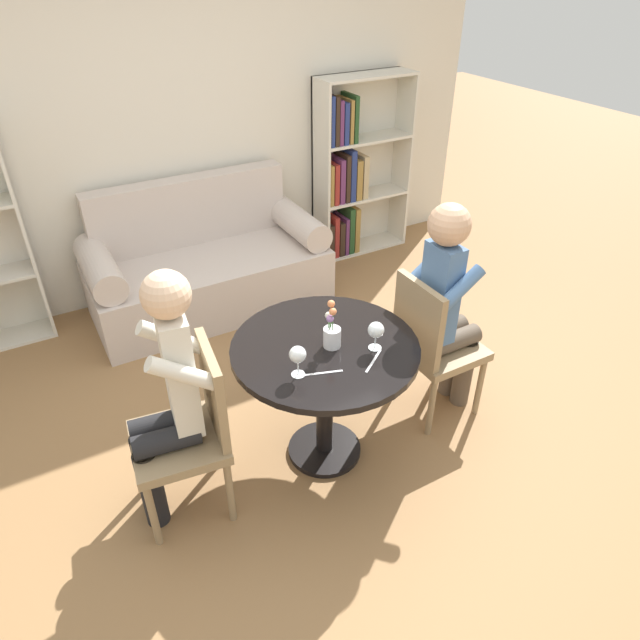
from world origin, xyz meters
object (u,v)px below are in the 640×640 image
at_px(wine_glass_left, 298,355).
at_px(flower_vase, 332,332).
at_px(couch, 207,267).
at_px(chair_right, 432,342).
at_px(person_right, 448,305).
at_px(person_left, 167,398).
at_px(chair_left, 192,427).
at_px(bookshelf_right, 350,174).
at_px(wine_glass_right, 376,331).

relative_size(wine_glass_left, flower_vase, 0.62).
relative_size(couch, chair_right, 1.91).
bearing_deg(person_right, person_left, 88.46).
distance_m(chair_right, person_right, 0.23).
xyz_separation_m(chair_left, flower_vase, (0.72, -0.04, 0.31)).
bearing_deg(chair_right, wine_glass_left, 98.58).
bearing_deg(person_right, bookshelf_right, -17.77).
xyz_separation_m(bookshelf_right, person_left, (-2.20, -2.01, -0.01)).
relative_size(bookshelf_right, wine_glass_left, 9.69).
relative_size(wine_glass_right, flower_vase, 0.59).
xyz_separation_m(wine_glass_left, wine_glass_right, (0.42, -0.00, -0.01)).
bearing_deg(wine_glass_left, chair_left, 161.54).
xyz_separation_m(chair_right, person_right, (0.08, 0.00, 0.22)).
bearing_deg(couch, chair_left, -111.43).
bearing_deg(person_right, wine_glass_right, 103.67).
height_order(couch, wine_glass_left, couch).
relative_size(chair_right, wine_glass_right, 6.17).
bearing_deg(chair_left, wine_glass_right, 87.26).
height_order(chair_right, flower_vase, flower_vase).
xyz_separation_m(chair_left, chair_right, (1.38, -0.02, 0.00)).
bearing_deg(wine_glass_left, bookshelf_right, 53.10).
bearing_deg(couch, person_left, -114.00).
relative_size(chair_left, person_left, 0.69).
relative_size(bookshelf_right, chair_left, 1.66).
bearing_deg(flower_vase, chair_right, 2.03).
height_order(person_left, wine_glass_right, person_left).
bearing_deg(flower_vase, wine_glass_left, -154.50).
xyz_separation_m(bookshelf_right, chair_right, (-0.73, -2.05, -0.21)).
xyz_separation_m(bookshelf_right, wine_glass_left, (-1.64, -2.19, 0.13)).
distance_m(chair_left, chair_right, 1.38).
bearing_deg(person_left, couch, 163.45).
bearing_deg(wine_glass_right, chair_right, 16.02).
xyz_separation_m(wine_glass_left, flower_vase, (0.24, 0.12, -0.03)).
bearing_deg(bookshelf_right, person_right, -107.61).
bearing_deg(chair_right, wine_glass_right, 105.85).
distance_m(bookshelf_right, chair_right, 2.18).
distance_m(bookshelf_right, person_right, 2.15).
bearing_deg(flower_vase, bookshelf_right, 55.97).
height_order(chair_right, person_left, person_left).
distance_m(bookshelf_right, wine_glass_right, 2.51).
bearing_deg(person_right, wine_glass_left, 97.87).
xyz_separation_m(person_left, flower_vase, (0.80, -0.06, 0.11)).
height_order(person_left, flower_vase, person_left).
relative_size(bookshelf_right, person_left, 1.14).
relative_size(person_right, wine_glass_left, 8.50).
bearing_deg(couch, flower_vase, -89.17).
distance_m(couch, bookshelf_right, 1.50).
height_order(bookshelf_right, person_left, bookshelf_right).
xyz_separation_m(couch, bookshelf_right, (1.42, 0.26, 0.39)).
distance_m(chair_right, flower_vase, 0.73).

